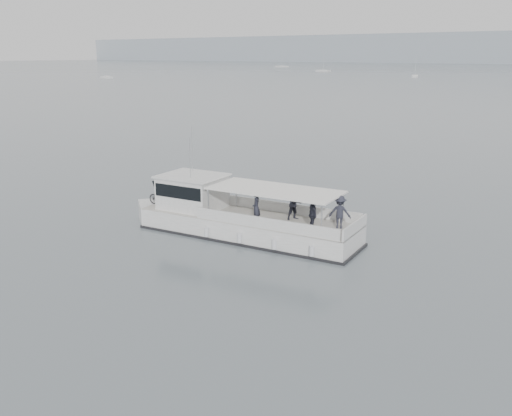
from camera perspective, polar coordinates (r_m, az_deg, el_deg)
The scene contains 2 objects.
ground at distance 25.55m, azimuth 0.13°, elevation -5.70°, with size 1400.00×1400.00×0.00m, color slate.
tour_boat at distance 29.71m, azimuth -2.68°, elevation -0.85°, with size 13.25×4.89×5.51m.
Camera 1 is at (14.68, -18.82, 9.11)m, focal length 40.00 mm.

